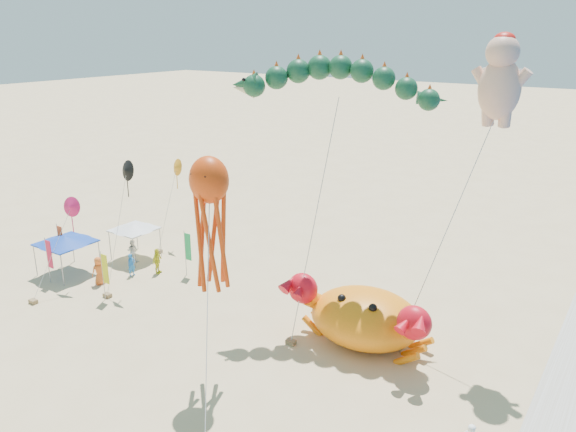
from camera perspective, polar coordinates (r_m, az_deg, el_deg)
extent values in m
plane|color=#D1B784|center=(30.07, 1.08, -13.54)|extent=(320.00, 320.00, 0.00)
ellipsoid|color=orange|center=(30.45, 7.86, -10.18)|extent=(6.17, 5.16, 2.86)
sphere|color=red|center=(30.30, 1.46, -7.45)|extent=(1.70, 1.70, 1.70)
sphere|color=black|center=(29.42, 5.51, -8.36)|extent=(0.44, 0.44, 0.44)
sphere|color=red|center=(27.80, 12.89, -10.46)|extent=(1.70, 1.70, 1.70)
sphere|color=black|center=(28.72, 8.71, -9.20)|extent=(0.44, 0.44, 0.44)
cone|color=#103D23|center=(32.61, -2.72, 13.58)|extent=(1.49, 1.10, 1.22)
cylinder|color=#B2B2B2|center=(29.54, 2.73, -0.47)|extent=(0.19, 4.32, 12.45)
cube|color=olive|center=(30.56, 0.31, -12.70)|extent=(0.50, 0.35, 0.25)
ellipsoid|color=#EEAF91|center=(28.53, 20.68, 11.97)|extent=(1.95, 1.61, 2.87)
sphere|color=#EEAF91|center=(28.26, 20.98, 15.31)|extent=(1.50, 1.50, 1.50)
ellipsoid|color=red|center=(28.33, 21.15, 16.37)|extent=(0.97, 0.97, 0.68)
cylinder|color=#B2B2B2|center=(28.97, 15.57, -2.01)|extent=(2.98, 3.18, 12.00)
cube|color=olive|center=(30.64, 10.99, -12.98)|extent=(0.50, 0.35, 0.25)
ellipsoid|color=#D73D0B|center=(24.86, -8.04, 3.66)|extent=(1.85, 1.67, 2.13)
cylinder|color=#B2B2B2|center=(23.67, -8.21, -10.33)|extent=(3.92, 5.33, 8.91)
cylinder|color=gray|center=(41.70, -24.29, -4.15)|extent=(0.06, 0.06, 2.20)
cylinder|color=gray|center=(39.35, -21.95, -5.15)|extent=(0.06, 0.06, 2.20)
cylinder|color=gray|center=(43.18, -21.02, -2.98)|extent=(0.06, 0.06, 2.20)
cylinder|color=gray|center=(40.91, -18.59, -3.87)|extent=(0.06, 0.06, 2.20)
cube|color=#1239A5|center=(40.86, -21.65, -2.53)|extent=(3.20, 3.20, 0.08)
cone|color=#1239A5|center=(40.78, -21.69, -2.22)|extent=(3.52, 3.52, 0.45)
cylinder|color=gray|center=(42.56, -17.63, -2.91)|extent=(0.06, 0.06, 2.20)
cylinder|color=gray|center=(40.72, -15.38, -3.66)|extent=(0.06, 0.06, 2.20)
cylinder|color=gray|center=(44.05, -15.10, -1.95)|extent=(0.06, 0.06, 2.20)
cylinder|color=gray|center=(42.27, -12.82, -2.63)|extent=(0.06, 0.06, 2.20)
cube|color=silver|center=(42.00, -15.36, -1.32)|extent=(2.76, 2.76, 0.08)
cone|color=silver|center=(41.92, -15.39, -1.01)|extent=(3.04, 3.04, 0.45)
cylinder|color=gray|center=(36.39, -18.29, -5.77)|extent=(0.05, 0.05, 3.20)
cube|color=#C6C917|center=(35.99, -18.08, -5.15)|extent=(0.50, 0.04, 1.90)
cylinder|color=gray|center=(39.96, -23.22, -4.18)|extent=(0.05, 0.05, 3.20)
cube|color=#D41A42|center=(39.56, -23.08, -3.61)|extent=(0.50, 0.04, 1.90)
cylinder|color=gray|center=(42.47, -22.23, -2.75)|extent=(0.05, 0.05, 3.20)
cube|color=red|center=(42.08, -22.09, -2.20)|extent=(0.50, 0.04, 1.90)
cylinder|color=gray|center=(38.60, -10.39, -3.71)|extent=(0.05, 0.05, 3.20)
cube|color=green|center=(38.23, -10.13, -3.11)|extent=(0.50, 0.04, 1.90)
imported|color=yellow|center=(39.51, -13.15, -4.47)|extent=(0.70, 1.13, 1.80)
imported|color=silver|center=(41.92, -15.52, -3.43)|extent=(1.00, 0.92, 1.65)
imported|color=blue|center=(39.59, -15.62, -4.80)|extent=(0.42, 0.60, 1.58)
imported|color=orange|center=(38.90, -18.66, -5.29)|extent=(0.83, 1.05, 1.88)
cone|color=black|center=(36.07, -16.11, 4.47)|extent=(1.30, 0.51, 1.32)
cylinder|color=#B2B2B2|center=(36.05, -17.12, -1.99)|extent=(0.55, 3.04, 7.45)
cube|color=olive|center=(36.46, -18.13, -8.26)|extent=(0.50, 0.35, 0.25)
cone|color=#C91657|center=(38.07, -21.22, 0.87)|extent=(1.30, 0.51, 1.32)
cylinder|color=#B2B2B2|center=(37.91, -22.38, -3.54)|extent=(0.55, 3.04, 5.04)
cube|color=olive|center=(37.96, -23.56, -7.84)|extent=(0.50, 0.35, 0.25)
cone|color=orange|center=(43.25, -11.29, 4.89)|extent=(1.30, 0.51, 1.32)
cylinder|color=#B2B2B2|center=(42.86, -12.20, 0.51)|extent=(0.55, 3.04, 5.87)
cube|color=olive|center=(42.71, -13.14, -3.84)|extent=(0.50, 0.35, 0.25)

